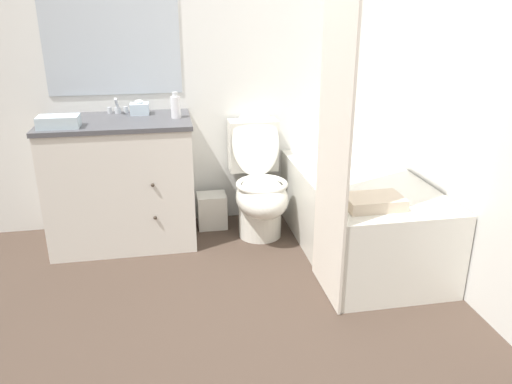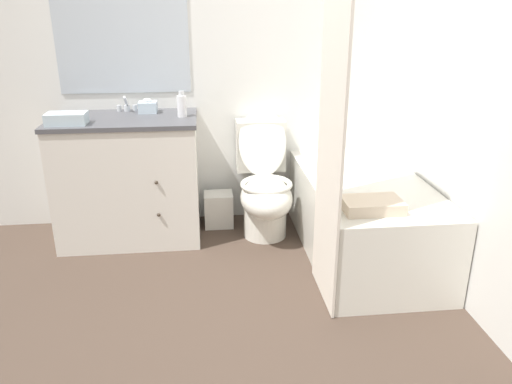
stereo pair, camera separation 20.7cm
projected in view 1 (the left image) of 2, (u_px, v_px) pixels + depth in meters
name	position (u px, v px, depth m)	size (l,w,h in m)	color
ground_plane	(261.00, 339.00, 2.54)	(14.00, 14.00, 0.00)	#47382D
wall_back	(218.00, 55.00, 3.59)	(8.00, 0.06, 2.50)	silver
wall_right	(437.00, 65.00, 3.04)	(0.05, 2.60, 2.50)	silver
vanity_cabinet	(122.00, 181.00, 3.46)	(0.98, 0.61, 0.88)	silver
sink_faucet	(117.00, 108.00, 3.48)	(0.14, 0.12, 0.12)	silver
toilet	(259.00, 187.00, 3.59)	(0.37, 0.70, 0.90)	silver
bathtub	(358.00, 213.00, 3.39)	(0.74, 1.46, 0.53)	silver
shower_curtain	(335.00, 125.00, 2.60)	(0.02, 0.49, 2.01)	silver
wastebasket	(212.00, 211.00, 3.78)	(0.22, 0.18, 0.26)	silver
tissue_box	(140.00, 108.00, 3.45)	(0.13, 0.12, 0.10)	silver
soap_dispenser	(176.00, 107.00, 3.33)	(0.07, 0.07, 0.17)	silver
hand_towel_folded	(59.00, 122.00, 3.08)	(0.25, 0.15, 0.07)	silver
bath_towel_folded	(374.00, 202.00, 2.79)	(0.32, 0.21, 0.07)	beige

